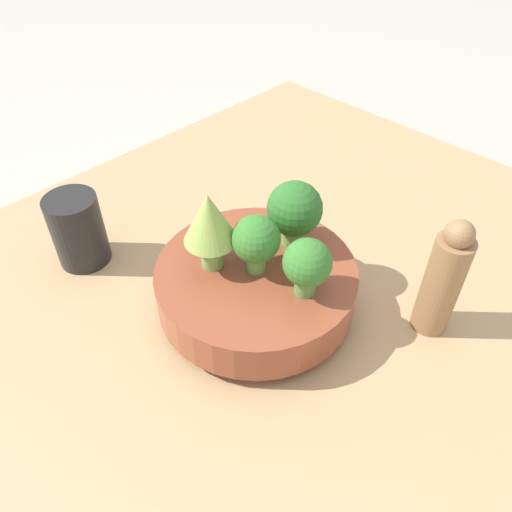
# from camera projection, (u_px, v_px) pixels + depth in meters

# --- Properties ---
(ground_plane) EXTENTS (6.00, 6.00, 0.00)m
(ground_plane) POSITION_uv_depth(u_px,v_px,m) (251.00, 348.00, 0.61)
(ground_plane) COLOR #ADA89E
(table) EXTENTS (1.10, 0.87, 0.04)m
(table) POSITION_uv_depth(u_px,v_px,m) (251.00, 338.00, 0.59)
(table) COLOR tan
(table) RESTS_ON ground_plane
(bowl) EXTENTS (0.23, 0.23, 0.06)m
(bowl) POSITION_uv_depth(u_px,v_px,m) (256.00, 285.00, 0.58)
(bowl) COLOR brown
(bowl) RESTS_ON table
(broccoli_floret_center) EXTENTS (0.05, 0.05, 0.07)m
(broccoli_floret_center) POSITION_uv_depth(u_px,v_px,m) (256.00, 241.00, 0.54)
(broccoli_floret_center) COLOR #6BA34C
(broccoli_floret_center) RESTS_ON bowl
(broccoli_floret_right) EXTENTS (0.06, 0.06, 0.08)m
(broccoli_floret_right) POSITION_uv_depth(u_px,v_px,m) (295.00, 210.00, 0.57)
(broccoli_floret_right) COLOR #6BA34C
(broccoli_floret_right) RESTS_ON bowl
(romanesco_piece_far) EXTENTS (0.06, 0.06, 0.10)m
(romanesco_piece_far) POSITION_uv_depth(u_px,v_px,m) (208.00, 222.00, 0.53)
(romanesco_piece_far) COLOR #7AB256
(romanesco_piece_far) RESTS_ON bowl
(broccoli_floret_front) EXTENTS (0.05, 0.05, 0.07)m
(broccoli_floret_front) POSITION_uv_depth(u_px,v_px,m) (307.00, 264.00, 0.51)
(broccoli_floret_front) COLOR #609347
(broccoli_floret_front) RESTS_ON bowl
(cup) EXTENTS (0.07, 0.07, 0.10)m
(cup) POSITION_uv_depth(u_px,v_px,m) (78.00, 230.00, 0.64)
(cup) COLOR black
(cup) RESTS_ON table
(pepper_mill) EXTENTS (0.04, 0.04, 0.15)m
(pepper_mill) POSITION_uv_depth(u_px,v_px,m) (443.00, 280.00, 0.54)
(pepper_mill) COLOR #997047
(pepper_mill) RESTS_ON table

